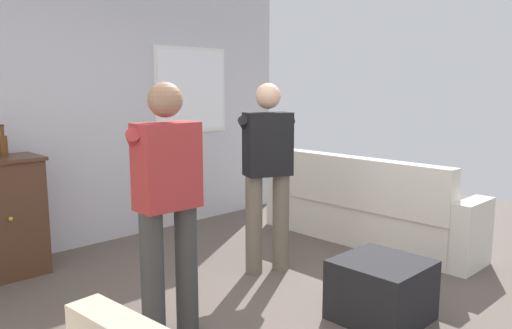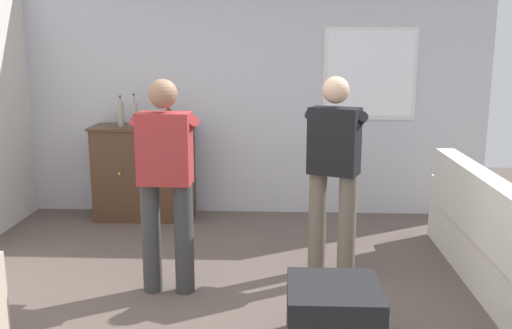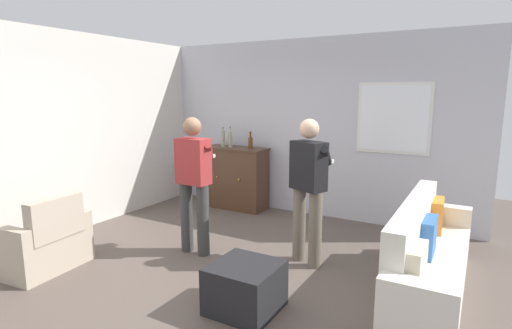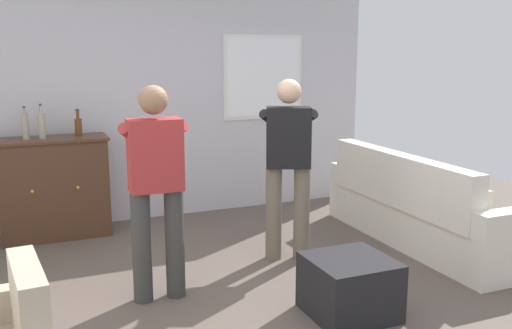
# 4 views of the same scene
# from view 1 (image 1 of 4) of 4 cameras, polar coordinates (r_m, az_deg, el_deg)

# --- Properties ---
(ground) EXTENTS (10.40, 10.40, 0.00)m
(ground) POSITION_cam_1_polar(r_m,az_deg,el_deg) (3.65, 2.02, -18.00)
(ground) COLOR brown
(wall_back_with_window) EXTENTS (5.20, 0.15, 2.80)m
(wall_back_with_window) POSITION_cam_1_polar(r_m,az_deg,el_deg) (5.46, -18.24, 5.90)
(wall_back_with_window) COLOR silver
(wall_back_with_window) RESTS_ON ground
(couch) EXTENTS (0.57, 2.43, 0.94)m
(couch) POSITION_cam_1_polar(r_m,az_deg,el_deg) (5.42, 12.14, -5.09)
(couch) COLOR silver
(couch) RESTS_ON ground
(bottle_liquor_amber) EXTENTS (0.07, 0.07, 0.28)m
(bottle_liquor_amber) POSITION_cam_1_polar(r_m,az_deg,el_deg) (4.82, -26.93, 2.04)
(bottle_liquor_amber) COLOR #593314
(bottle_liquor_amber) RESTS_ON sideboard_cabinet
(ottoman) EXTENTS (0.59, 0.59, 0.44)m
(ottoman) POSITION_cam_1_polar(r_m,az_deg,el_deg) (3.77, 14.13, -13.73)
(ottoman) COLOR black
(ottoman) RESTS_ON ground
(person_standing_left) EXTENTS (0.56, 0.48, 1.68)m
(person_standing_left) POSITION_cam_1_polar(r_m,az_deg,el_deg) (3.25, -10.14, -3.93)
(person_standing_left) COLOR #383838
(person_standing_left) RESTS_ON ground
(person_standing_right) EXTENTS (0.51, 0.52, 1.68)m
(person_standing_right) POSITION_cam_1_polar(r_m,az_deg,el_deg) (4.38, 1.29, -0.46)
(person_standing_right) COLOR #6B6051
(person_standing_right) RESTS_ON ground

